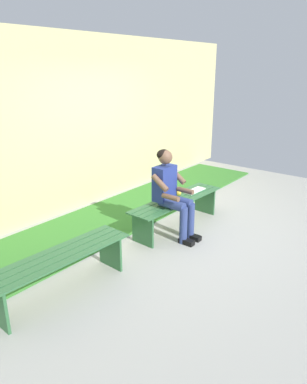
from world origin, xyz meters
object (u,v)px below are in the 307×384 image
Objects in this scene: bench_far at (60,264)px; book_open at (195,191)px; bench_near at (177,205)px; person_seated at (171,190)px; apple at (178,193)px.

book_open reaches higher than bench_far.
bench_near is 0.47m from person_seated.
bench_far is 2.63m from book_open.
bench_near is at bearing 180.00° from bench_far.
person_seated reaches higher than bench_far.
person_seated is at bearing 176.92° from bench_far.
bench_far is 2.32m from apple.
person_seated reaches higher than bench_near.
bench_far is at bearing 2.02° from book_open.
person_seated is 3.02× the size of book_open.
bench_far is (2.18, 0.00, -0.00)m from bench_near.
person_seated is 14.13× the size of apple.
person_seated is (0.30, 0.10, 0.35)m from bench_near.
book_open is (-0.45, 0.03, 0.12)m from bench_near.
apple reaches higher than bench_near.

